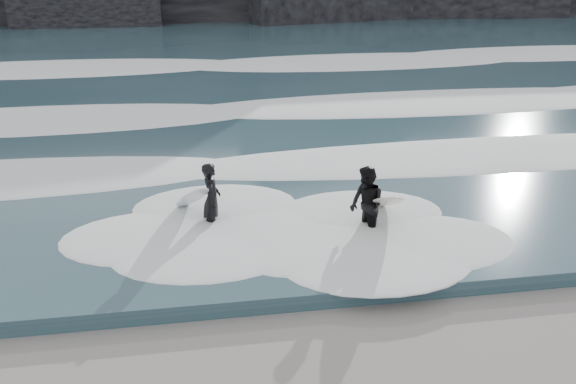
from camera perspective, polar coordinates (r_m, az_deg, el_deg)
name	(u,v)px	position (r m, az deg, el deg)	size (l,w,h in m)	color
sea	(216,53)	(35.37, -6.43, 12.19)	(90.00, 52.00, 0.30)	#2B4852
foam_near	(266,169)	(15.90, -1.97, 2.02)	(60.00, 3.20, 0.20)	white
foam_mid	(239,104)	(22.59, -4.38, 7.84)	(60.00, 4.00, 0.24)	white
foam_far	(221,60)	(31.38, -5.99, 11.62)	(60.00, 4.80, 0.30)	white
surfer_left	(207,199)	(13.15, -7.23, -0.61)	(1.08, 1.82, 1.54)	black
surfer_right	(370,205)	(12.79, 7.34, -1.13)	(1.32, 2.20, 1.58)	black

